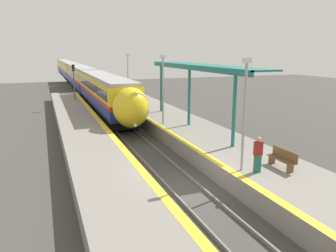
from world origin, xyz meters
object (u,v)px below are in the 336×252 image
object	(u,v)px
railway_signal	(74,82)
lamppost_far	(128,75)
platform_bench	(283,158)
lamppost_mid	(163,85)
person_waiting	(258,154)
train	(76,73)
lamppost_near	(244,107)

from	to	relation	value
railway_signal	lamppost_far	world-z (taller)	lamppost_far
platform_bench	lamppost_mid	size ratio (longest dim) A/B	0.33
platform_bench	person_waiting	xyz separation A→B (m)	(-1.41, -0.04, 0.37)
train	lamppost_mid	size ratio (longest dim) A/B	16.69
train	lamppost_near	xyz separation A→B (m)	(2.38, -51.42, 1.63)
person_waiting	railway_signal	size ratio (longest dim) A/B	0.34
platform_bench	person_waiting	size ratio (longest dim) A/B	1.03
person_waiting	lamppost_mid	size ratio (longest dim) A/B	0.33
person_waiting	lamppost_near	distance (m)	2.18
lamppost_mid	lamppost_far	size ratio (longest dim) A/B	1.00
platform_bench	railway_signal	size ratio (longest dim) A/B	0.35
platform_bench	lamppost_far	bearing A→B (deg)	95.16
platform_bench	railway_signal	world-z (taller)	railway_signal
platform_bench	lamppost_mid	xyz separation A→B (m)	(-1.93, 10.90, 2.44)
train	platform_bench	bearing A→B (deg)	-85.24
railway_signal	lamppost_near	xyz separation A→B (m)	(4.94, -25.80, 0.94)
train	platform_bench	size ratio (longest dim) A/B	49.99
lamppost_near	lamppost_mid	world-z (taller)	same
railway_signal	lamppost_far	xyz separation A→B (m)	(4.94, -4.84, 0.94)
platform_bench	lamppost_far	xyz separation A→B (m)	(-1.93, 21.38, 2.44)
lamppost_far	person_waiting	bearing A→B (deg)	-88.61
platform_bench	railway_signal	xyz separation A→B (m)	(-6.88, 26.22, 1.50)
railway_signal	lamppost_near	size ratio (longest dim) A/B	0.96
person_waiting	lamppost_mid	world-z (taller)	lamppost_mid
platform_bench	train	bearing A→B (deg)	94.76
lamppost_near	person_waiting	bearing A→B (deg)	-41.67
train	platform_bench	world-z (taller)	train
platform_bench	person_waiting	distance (m)	1.46
person_waiting	lamppost_near	size ratio (longest dim) A/B	0.33
lamppost_mid	lamppost_far	world-z (taller)	same
lamppost_far	railway_signal	bearing A→B (deg)	135.59
lamppost_near	lamppost_mid	xyz separation A→B (m)	(0.00, 10.48, 0.00)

